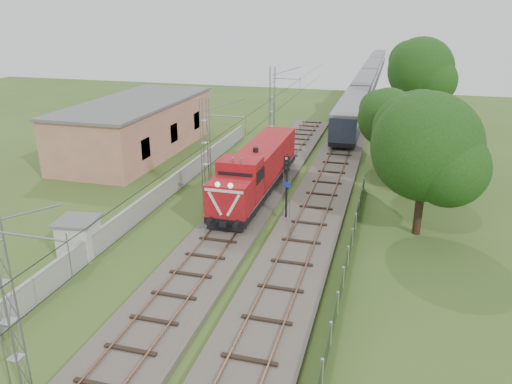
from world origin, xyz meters
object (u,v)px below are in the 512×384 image
(locomotive, at_px, (257,169))
(coach_rake, at_px, (369,77))
(relay_hut, at_px, (79,237))
(signal_post, at_px, (287,176))

(locomotive, bearing_deg, coach_rake, 84.85)
(locomotive, height_order, relay_hut, locomotive)
(coach_rake, xyz_separation_m, signal_post, (-1.74, -59.95, 0.93))
(locomotive, distance_m, coach_rake, 55.74)
(coach_rake, bearing_deg, signal_post, -91.67)
(coach_rake, relative_size, signal_post, 17.46)
(locomotive, relative_size, relay_hut, 6.28)
(signal_post, bearing_deg, relay_hut, -142.39)
(locomotive, bearing_deg, relay_hut, -120.34)
(coach_rake, height_order, signal_post, signal_post)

